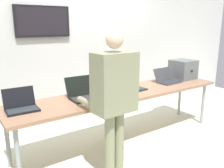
{
  "coord_description": "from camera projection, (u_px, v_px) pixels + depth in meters",
  "views": [
    {
      "loc": [
        -1.96,
        -2.57,
        1.66
      ],
      "look_at": [
        -0.17,
        0.04,
        0.88
      ],
      "focal_mm": 38.54,
      "sensor_mm": 36.0,
      "label": 1
    }
  ],
  "objects": [
    {
      "name": "laptop_station_0",
      "position": [
        21.0,
        105.0,
        2.64
      ],
      "size": [
        0.35,
        0.31,
        0.23
      ],
      "color": "black",
      "rests_on": "workbench"
    },
    {
      "name": "laptop_station_1",
      "position": [
        83.0,
        93.0,
        3.07
      ],
      "size": [
        0.39,
        0.38,
        0.26
      ],
      "color": "black",
      "rests_on": "workbench"
    },
    {
      "name": "person",
      "position": [
        114.0,
        93.0,
        2.47
      ],
      "size": [
        0.45,
        0.59,
        1.61
      ],
      "color": "gray",
      "rests_on": "ground"
    },
    {
      "name": "laptop_station_3",
      "position": [
        167.0,
        79.0,
        3.91
      ],
      "size": [
        0.39,
        0.33,
        0.22
      ],
      "color": "#393B3F",
      "rests_on": "workbench"
    },
    {
      "name": "ground",
      "position": [
        123.0,
        142.0,
        3.54
      ],
      "size": [
        8.0,
        8.0,
        0.04
      ],
      "primitive_type": "cube",
      "color": "beige"
    },
    {
      "name": "workbench",
      "position": [
        123.0,
        95.0,
        3.36
      ],
      "size": [
        3.22,
        0.7,
        0.74
      ],
      "color": "#956C50",
      "rests_on": "ground"
    },
    {
      "name": "equipment_box",
      "position": [
        183.0,
        69.0,
        4.15
      ],
      "size": [
        0.37,
        0.37,
        0.33
      ],
      "color": "#596264",
      "rests_on": "workbench"
    },
    {
      "name": "laptop_station_2",
      "position": [
        131.0,
        85.0,
        3.49
      ],
      "size": [
        0.35,
        0.35,
        0.28
      ],
      "color": "black",
      "rests_on": "workbench"
    },
    {
      "name": "back_wall",
      "position": [
        83.0,
        40.0,
        4.09
      ],
      "size": [
        8.0,
        0.11,
        2.78
      ],
      "color": "silver",
      "rests_on": "ground"
    }
  ]
}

